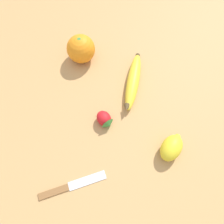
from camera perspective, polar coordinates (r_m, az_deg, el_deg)
ground_plane at (r=0.61m, az=3.02°, el=-6.05°), size 3.00×3.00×0.00m
banana at (r=0.66m, az=5.53°, el=7.96°), size 0.05×0.21×0.04m
orange at (r=0.70m, az=-8.12°, el=16.00°), size 0.09×0.09×0.09m
strawberry at (r=0.60m, az=-1.91°, el=-1.98°), size 0.06×0.06×0.04m
lemon at (r=0.59m, az=15.26°, el=-8.97°), size 0.08×0.09×0.05m
paring_knife at (r=0.58m, az=-10.91°, el=-18.52°), size 0.16×0.09×0.01m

